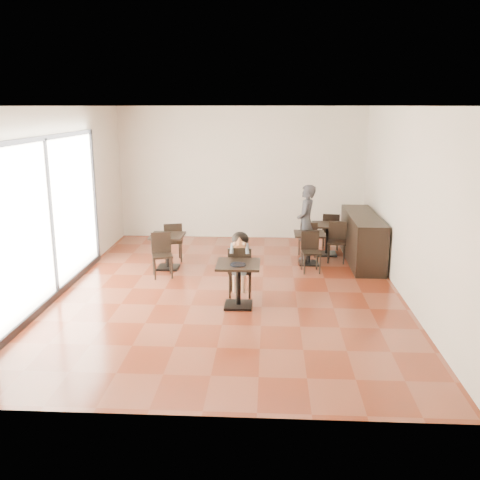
# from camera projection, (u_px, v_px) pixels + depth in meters

# --- Properties ---
(floor) EXTENTS (6.00, 8.00, 0.01)m
(floor) POSITION_uv_depth(u_px,v_px,m) (230.00, 290.00, 9.55)
(floor) COLOR brown
(floor) RESTS_ON ground
(ceiling) EXTENTS (6.00, 8.00, 0.01)m
(ceiling) POSITION_uv_depth(u_px,v_px,m) (229.00, 106.00, 8.77)
(ceiling) COLOR silver
(ceiling) RESTS_ON floor
(wall_back) EXTENTS (6.00, 0.01, 3.20)m
(wall_back) POSITION_uv_depth(u_px,v_px,m) (242.00, 173.00, 13.03)
(wall_back) COLOR beige
(wall_back) RESTS_ON floor
(wall_front) EXTENTS (6.00, 0.01, 3.20)m
(wall_front) POSITION_uv_depth(u_px,v_px,m) (199.00, 273.00, 5.29)
(wall_front) COLOR beige
(wall_front) RESTS_ON floor
(wall_left) EXTENTS (0.01, 8.00, 3.20)m
(wall_left) POSITION_uv_depth(u_px,v_px,m) (58.00, 200.00, 9.32)
(wall_left) COLOR beige
(wall_left) RESTS_ON floor
(wall_right) EXTENTS (0.01, 8.00, 3.20)m
(wall_right) POSITION_uv_depth(u_px,v_px,m) (407.00, 204.00, 9.00)
(wall_right) COLOR beige
(wall_right) RESTS_ON floor
(storefront_window) EXTENTS (0.04, 4.50, 2.60)m
(storefront_window) POSITION_uv_depth(u_px,v_px,m) (49.00, 217.00, 8.88)
(storefront_window) COLOR white
(storefront_window) RESTS_ON floor
(child_table) EXTENTS (0.70, 0.70, 0.74)m
(child_table) POSITION_uv_depth(u_px,v_px,m) (238.00, 285.00, 8.70)
(child_table) COLOR black
(child_table) RESTS_ON floor
(child_chair) EXTENTS (0.40, 0.40, 0.89)m
(child_chair) POSITION_uv_depth(u_px,v_px,m) (240.00, 271.00, 9.21)
(child_chair) COLOR black
(child_chair) RESTS_ON floor
(child) EXTENTS (0.40, 0.56, 1.12)m
(child) POSITION_uv_depth(u_px,v_px,m) (240.00, 264.00, 9.18)
(child) COLOR slate
(child) RESTS_ON child_chair
(plate) EXTENTS (0.25, 0.25, 0.01)m
(plate) POSITION_uv_depth(u_px,v_px,m) (238.00, 265.00, 8.51)
(plate) COLOR black
(plate) RESTS_ON child_table
(pizza_slice) EXTENTS (0.26, 0.20, 0.06)m
(pizza_slice) POSITION_uv_depth(u_px,v_px,m) (240.00, 244.00, 8.90)
(pizza_slice) COLOR tan
(pizza_slice) RESTS_ON child
(adult_patron) EXTENTS (0.47, 0.63, 1.59)m
(adult_patron) POSITION_uv_depth(u_px,v_px,m) (306.00, 222.00, 11.38)
(adult_patron) COLOR #3B3A40
(adult_patron) RESTS_ON floor
(cafe_table_mid) EXTENTS (0.69, 0.69, 0.66)m
(cafe_table_mid) POSITION_uv_depth(u_px,v_px,m) (309.00, 249.00, 11.06)
(cafe_table_mid) COLOR black
(cafe_table_mid) RESTS_ON floor
(cafe_table_left) EXTENTS (0.82, 0.82, 0.70)m
(cafe_table_left) POSITION_uv_depth(u_px,v_px,m) (168.00, 252.00, 10.76)
(cafe_table_left) COLOR black
(cafe_table_left) RESTS_ON floor
(cafe_table_back) EXTENTS (0.75, 0.75, 0.70)m
(cafe_table_back) POSITION_uv_depth(u_px,v_px,m) (327.00, 239.00, 11.75)
(cafe_table_back) COLOR black
(cafe_table_back) RESTS_ON floor
(chair_mid_a) EXTENTS (0.39, 0.39, 0.79)m
(chair_mid_a) POSITION_uv_depth(u_px,v_px,m) (307.00, 239.00, 11.58)
(chair_mid_a) COLOR black
(chair_mid_a) RESTS_ON floor
(chair_mid_b) EXTENTS (0.39, 0.39, 0.79)m
(chair_mid_b) POSITION_uv_depth(u_px,v_px,m) (311.00, 253.00, 10.51)
(chair_mid_b) COLOR black
(chair_mid_b) RESTS_ON floor
(chair_left_a) EXTENTS (0.47, 0.47, 0.84)m
(chair_left_a) POSITION_uv_depth(u_px,v_px,m) (172.00, 241.00, 11.27)
(chair_left_a) COLOR black
(chair_left_a) RESTS_ON floor
(chair_left_b) EXTENTS (0.47, 0.47, 0.84)m
(chair_left_b) POSITION_uv_depth(u_px,v_px,m) (162.00, 256.00, 10.21)
(chair_left_b) COLOR black
(chair_left_b) RESTS_ON floor
(chair_back_a) EXTENTS (0.43, 0.43, 0.84)m
(chair_back_a) POSITION_uv_depth(u_px,v_px,m) (331.00, 231.00, 12.26)
(chair_back_a) COLOR black
(chair_back_a) RESTS_ON floor
(chair_back_b) EXTENTS (0.43, 0.43, 0.84)m
(chair_back_b) POSITION_uv_depth(u_px,v_px,m) (337.00, 243.00, 11.20)
(chair_back_b) COLOR black
(chair_back_b) RESTS_ON floor
(service_counter) EXTENTS (0.60, 2.40, 1.00)m
(service_counter) POSITION_uv_depth(u_px,v_px,m) (362.00, 238.00, 11.22)
(service_counter) COLOR black
(service_counter) RESTS_ON floor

